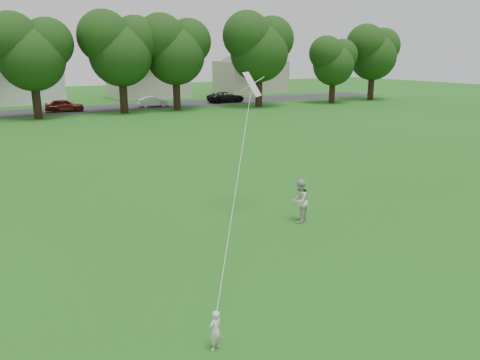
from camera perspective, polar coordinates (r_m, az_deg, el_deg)
ground at (r=11.79m, az=0.82°, el=-13.75°), size 160.00×160.00×0.00m
street at (r=51.42m, az=-24.34°, el=7.48°), size 90.00×7.00×0.01m
toddler at (r=9.69m, az=-3.03°, el=-17.82°), size 0.36×0.29×0.85m
older_boy at (r=16.34m, az=7.28°, el=-2.54°), size 0.94×0.90×1.53m
kite at (r=12.69m, az=-0.14°, el=1.23°), size 3.03×3.91×9.37m
tree_row at (r=45.51m, az=-22.37°, el=15.01°), size 81.73×9.32×10.79m
house_row at (r=61.06m, az=-26.06°, el=12.79°), size 77.20×14.27×10.40m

